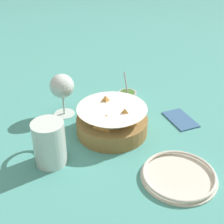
{
  "coord_description": "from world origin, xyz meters",
  "views": [
    {
      "loc": [
        -0.72,
        0.3,
        0.52
      ],
      "look_at": [
        -0.04,
        0.04,
        0.07
      ],
      "focal_mm": 50.0,
      "sensor_mm": 36.0,
      "label": 1
    }
  ],
  "objects_px": {
    "food_basket": "(112,121)",
    "sauce_cup": "(127,96)",
    "wine_glass": "(62,87)",
    "side_plate": "(179,175)",
    "beer_mug": "(49,144)"
  },
  "relations": [
    {
      "from": "food_basket",
      "to": "sauce_cup",
      "type": "xyz_separation_m",
      "value": [
        0.15,
        -0.12,
        -0.02
      ]
    },
    {
      "from": "sauce_cup",
      "to": "wine_glass",
      "type": "relative_size",
      "value": 0.7
    },
    {
      "from": "sauce_cup",
      "to": "side_plate",
      "type": "relative_size",
      "value": 0.52
    },
    {
      "from": "sauce_cup",
      "to": "wine_glass",
      "type": "height_order",
      "value": "wine_glass"
    },
    {
      "from": "food_basket",
      "to": "sauce_cup",
      "type": "distance_m",
      "value": 0.19
    },
    {
      "from": "food_basket",
      "to": "side_plate",
      "type": "distance_m",
      "value": 0.25
    },
    {
      "from": "wine_glass",
      "to": "food_basket",
      "type": "bearing_deg",
      "value": -145.3
    },
    {
      "from": "beer_mug",
      "to": "side_plate",
      "type": "relative_size",
      "value": 0.68
    },
    {
      "from": "sauce_cup",
      "to": "beer_mug",
      "type": "height_order",
      "value": "beer_mug"
    },
    {
      "from": "wine_glass",
      "to": "sauce_cup",
      "type": "bearing_deg",
      "value": -88.92
    },
    {
      "from": "food_basket",
      "to": "beer_mug",
      "type": "xyz_separation_m",
      "value": [
        -0.06,
        0.19,
        0.01
      ]
    },
    {
      "from": "food_basket",
      "to": "beer_mug",
      "type": "height_order",
      "value": "beer_mug"
    },
    {
      "from": "food_basket",
      "to": "sauce_cup",
      "type": "relative_size",
      "value": 2.15
    },
    {
      "from": "food_basket",
      "to": "wine_glass",
      "type": "bearing_deg",
      "value": 34.7
    },
    {
      "from": "sauce_cup",
      "to": "side_plate",
      "type": "bearing_deg",
      "value": 174.5
    }
  ]
}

